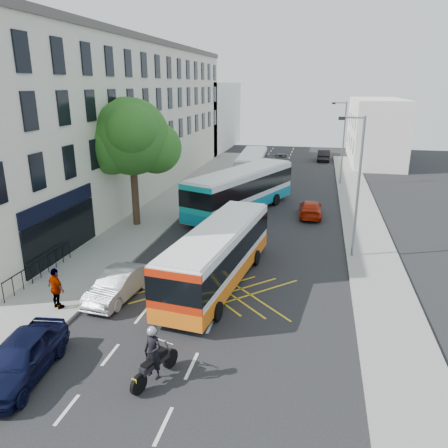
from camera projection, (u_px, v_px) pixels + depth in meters
The scene contains 20 objects.
ground at pixel (192, 366), 15.85m from camera, with size 120.00×120.00×0.00m, color black.
pavement_left at pixel (137, 225), 31.50m from camera, with size 5.00×70.00×0.15m, color gray.
pavement_right at pixel (368, 241), 28.26m from camera, with size 3.00×70.00×0.15m, color gray.
terrace_main at pixel (117, 119), 39.40m from camera, with size 8.30×45.00×13.50m.
terrace_far at pixel (204, 116), 68.33m from camera, with size 8.00×20.00×10.00m, color silver.
building_right at pixel (375, 130), 57.05m from camera, with size 6.00×18.00×8.00m, color silver.
street_tree at pixel (131, 138), 29.57m from camera, with size 6.30×5.70×8.80m.
lamp_near at pixel (357, 181), 24.35m from camera, with size 1.45×0.15×8.00m.
lamp_far at pixel (343, 139), 42.95m from camera, with size 1.45×0.15×8.00m.
railings at pixel (40, 268), 22.52m from camera, with size 0.08×5.60×1.14m, color black, non-canonical shape.
bus_near at pixel (218, 254), 21.98m from camera, with size 3.69×10.85×2.99m.
bus_mid at pixel (241, 190), 34.42m from camera, with size 7.06×12.30×3.41m.
bus_far at pixel (252, 166), 45.67m from camera, with size 3.06×10.74×2.99m.
motorbike at pixel (154, 355), 14.78m from camera, with size 0.98×2.29×2.11m.
parked_car_blue at pixel (20, 358), 15.05m from camera, with size 1.80×4.47×1.52m, color black.
parked_car_silver at pixel (118, 285), 20.68m from camera, with size 1.46×4.18×1.38m, color #9B9EA2.
red_hatchback at pixel (310, 209), 33.61m from camera, with size 1.71×4.22×1.22m, color #AD1F07.
distant_car_grey at pixel (280, 159), 55.99m from camera, with size 2.04×4.42×1.23m, color #43444B.
distant_car_dark at pixel (324, 155), 58.13m from camera, with size 1.59×4.56×1.50m, color black.
pedestrian_far at pixel (56, 289), 19.36m from camera, with size 1.12×0.47×1.92m, color gray.
Camera 1 is at (4.02, -12.95, 9.76)m, focal length 35.00 mm.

